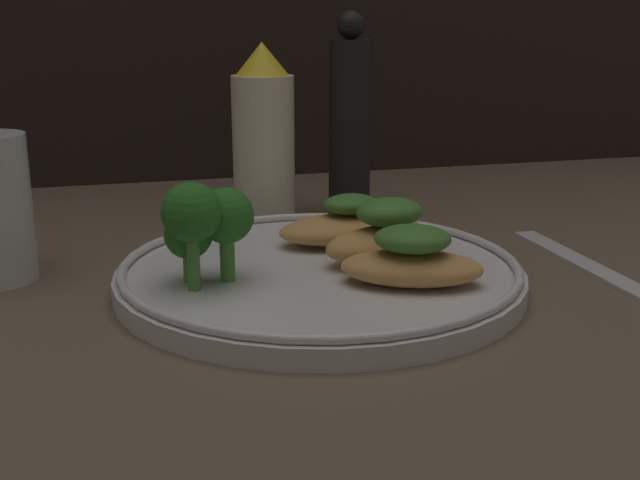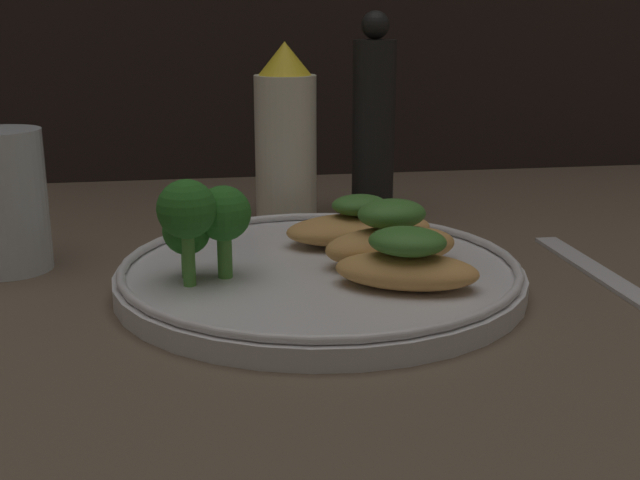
{
  "view_description": "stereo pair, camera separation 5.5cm",
  "coord_description": "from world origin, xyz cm",
  "px_view_note": "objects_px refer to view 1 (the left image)",
  "views": [
    {
      "loc": [
        -13.73,
        -50.84,
        18.26
      ],
      "look_at": [
        0.0,
        0.0,
        3.4
      ],
      "focal_mm": 45.0,
      "sensor_mm": 36.0,
      "label": 1
    },
    {
      "loc": [
        -8.39,
        -51.99,
        18.26
      ],
      "look_at": [
        0.0,
        0.0,
        3.4
      ],
      "focal_mm": 45.0,
      "sensor_mm": 36.0,
      "label": 2
    }
  ],
  "objects_px": {
    "pepper_grinder": "(350,123)",
    "broccoli_bunch": "(203,221)",
    "sauce_bottle": "(269,137)",
    "plate": "(320,273)"
  },
  "relations": [
    {
      "from": "plate",
      "to": "sauce_bottle",
      "type": "height_order",
      "value": "sauce_bottle"
    },
    {
      "from": "broccoli_bunch",
      "to": "sauce_bottle",
      "type": "relative_size",
      "value": 0.44
    },
    {
      "from": "pepper_grinder",
      "to": "broccoli_bunch",
      "type": "bearing_deg",
      "value": -127.74
    },
    {
      "from": "sauce_bottle",
      "to": "pepper_grinder",
      "type": "relative_size",
      "value": 0.86
    },
    {
      "from": "broccoli_bunch",
      "to": "pepper_grinder",
      "type": "distance_m",
      "value": 0.27
    },
    {
      "from": "pepper_grinder",
      "to": "plate",
      "type": "bearing_deg",
      "value": -112.6
    },
    {
      "from": "broccoli_bunch",
      "to": "sauce_bottle",
      "type": "bearing_deg",
      "value": 67.71
    },
    {
      "from": "plate",
      "to": "pepper_grinder",
      "type": "relative_size",
      "value": 1.51
    },
    {
      "from": "broccoli_bunch",
      "to": "sauce_bottle",
      "type": "distance_m",
      "value": 0.23
    },
    {
      "from": "plate",
      "to": "pepper_grinder",
      "type": "xyz_separation_m",
      "value": [
        0.08,
        0.19,
        0.08
      ]
    }
  ]
}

